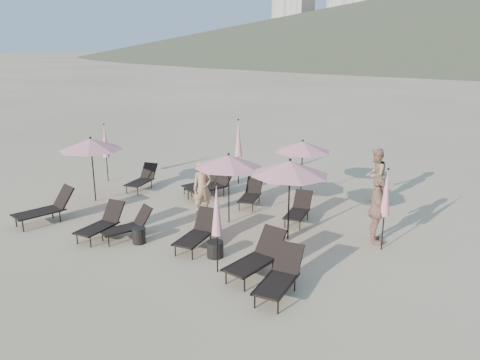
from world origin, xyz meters
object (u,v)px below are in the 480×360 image
Objects in this scene: lounger_10 at (299,209)px; umbrella_closed_0 at (217,210)px; lounger_0 at (46,207)px; umbrella_open_2 at (290,168)px; lounger_4 at (257,257)px; lounger_3 at (198,232)px; lounger_5 at (280,276)px; umbrella_closed_1 at (386,194)px; beachgoer_c at (377,210)px; lounger_6 at (142,179)px; beachgoer_a at (202,188)px; lounger_8 at (203,181)px; umbrella_open_3 at (303,147)px; umbrella_open_1 at (229,161)px; side_table_1 at (215,249)px; umbrella_closed_2 at (105,141)px; umbrella_open_0 at (91,144)px; lounger_7 at (215,181)px; lounger_9 at (251,194)px; lounger_1 at (102,223)px; umbrella_closed_3 at (238,139)px; lounger_2 at (128,225)px; beachgoer_b at (376,175)px; side_table_0 at (139,236)px.

umbrella_closed_0 is at bearing -102.68° from lounger_10.
umbrella_open_2 reaches higher than lounger_0.
lounger_4 is 0.79× the size of umbrella_closed_0.
umbrella_closed_0 reaches higher than lounger_3.
lounger_5 is at bearing -64.80° from umbrella_open_2.
umbrella_closed_1 is 1.17× the size of beachgoer_c.
lounger_6 is 0.94× the size of beachgoer_a.
umbrella_open_2 reaches higher than lounger_8.
umbrella_open_3 is at bearing 112.31° from lounger_4.
side_table_1 is (1.13, -2.20, -1.74)m from umbrella_open_1.
umbrella_closed_1 is at bearing -1.84° from umbrella_closed_2.
umbrella_open_0 is at bearing -169.77° from umbrella_open_1.
lounger_0 is at bearing -95.03° from lounger_8.
lounger_3 is 5.96m from lounger_6.
beachgoer_c reaches higher than lounger_6.
lounger_7 is 6.68m from umbrella_closed_1.
lounger_10 is at bearing -32.21° from lounger_9.
lounger_3 is (2.72, 0.95, 0.01)m from lounger_1.
lounger_6 is (-0.11, 4.16, -0.07)m from lounger_0.
umbrella_open_0 is (-2.48, -2.98, 1.63)m from lounger_8.
umbrella_open_3 is at bearing 77.64° from umbrella_open_1.
umbrella_open_0 reaches higher than lounger_8.
umbrella_closed_3 is at bearing 120.42° from umbrella_open_1.
umbrella_open_0 is at bearing 113.60° from lounger_0.
lounger_3 is at bearing 35.87° from lounger_2.
lounger_2 is at bearing -61.69° from lounger_8.
umbrella_open_1 is at bearing 43.99° from lounger_1.
umbrella_closed_0 is at bearing -99.05° from umbrella_open_2.
beachgoer_c is (2.56, 3.82, -0.61)m from umbrella_closed_0.
side_table_1 is 0.23× the size of beachgoer_b.
beachgoer_b is at bearing 111.39° from umbrella_closed_1.
lounger_3 is at bearing -124.56° from lounger_10.
lounger_3 reaches higher than side_table_1.
umbrella_closed_2 is at bearing -72.29° from beachgoer_b.
lounger_1 is 1.25m from side_table_0.
umbrella_closed_3 is at bearing 120.51° from umbrella_closed_0.
lounger_4 is 0.78× the size of umbrella_open_0.
side_table_0 is at bearing -23.89° from umbrella_open_0.
lounger_7 reaches higher than lounger_4.
beachgoer_c reaches higher than side_table_1.
umbrella_open_1 reaches higher than lounger_8.
lounger_0 is 3.06m from lounger_2.
lounger_1 is at bearing 171.57° from lounger_5.
umbrella_open_1 reaches higher than lounger_0.
lounger_3 is at bearing -22.89° from umbrella_closed_2.
umbrella_open_2 is at bearing -8.50° from lounger_7.
umbrella_closed_0 is at bearing -3.25° from side_table_0.
lounger_4 is at bearing -43.66° from umbrella_open_1.
umbrella_closed_0 is 1.17× the size of beachgoer_c.
umbrella_open_0 reaches higher than side_table_1.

